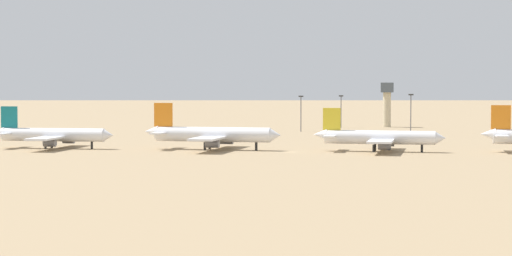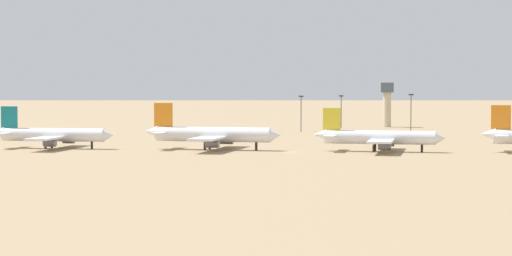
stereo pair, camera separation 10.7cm
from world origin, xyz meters
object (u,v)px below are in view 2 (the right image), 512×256
Objects in this scene: parked_jet_teal_1 at (52,135)px; light_pole_west at (341,109)px; light_pole_east at (411,110)px; parked_jet_yellow_3 at (378,137)px; parked_jet_orange_2 at (211,135)px; control_tower at (387,100)px; light_pole_mid at (301,110)px.

light_pole_west reaches higher than parked_jet_teal_1.
parked_jet_teal_1 is 136.72m from light_pole_east.
light_pole_west is at bearing 125.61° from light_pole_east.
parked_jet_orange_2 is at bearing -176.74° from parked_jet_yellow_3.
parked_jet_orange_2 is at bearing 3.42° from parked_jet_teal_1.
parked_jet_orange_2 is 131.98m from light_pole_west.
light_pole_east is (7.76, -46.11, -2.78)m from control_tower.
control_tower reaches higher than light_pole_east.
light_pole_west is 34.26m from light_pole_mid.
control_tower is 1.37× the size of light_pole_mid.
parked_jet_yellow_3 is 2.44× the size of light_pole_east.
light_pole_mid is 0.95× the size of light_pole_east.
light_pole_mid is (-13.76, -31.38, 0.12)m from light_pole_west.
control_tower is (48.78, 137.90, 6.91)m from parked_jet_orange_2.
control_tower is at bearing 58.61° from parked_jet_teal_1.
parked_jet_orange_2 is 44.34m from parked_jet_yellow_3.
parked_jet_teal_1 is at bearing -121.75° from light_pole_mid.
parked_jet_yellow_3 is at bearing -83.84° from light_pole_west.
light_pole_east reaches higher than parked_jet_teal_1.
parked_jet_orange_2 is 1.10× the size of parked_jet_yellow_3.
control_tower is (92.74, 138.70, 7.24)m from parked_jet_teal_1.
parked_jet_orange_2 is 98.49m from light_pole_mid.
parked_jet_teal_1 is at bearing -175.43° from parked_jet_yellow_3.
control_tower reaches higher than parked_jet_teal_1.
light_pole_mid is (60.52, 97.82, 4.08)m from parked_jet_teal_1.
control_tower is at bearing 99.55° from light_pole_east.
parked_jet_orange_2 reaches higher than parked_jet_teal_1.
parked_jet_teal_1 is 2.60× the size of light_pole_mid.
parked_jet_yellow_3 is 2.57× the size of light_pole_mid.
parked_jet_yellow_3 is 130.45m from light_pole_west.
light_pole_mid is (-27.75, 98.25, 4.13)m from parked_jet_yellow_3.
light_pole_west is at bearing 101.02° from parked_jet_yellow_3.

